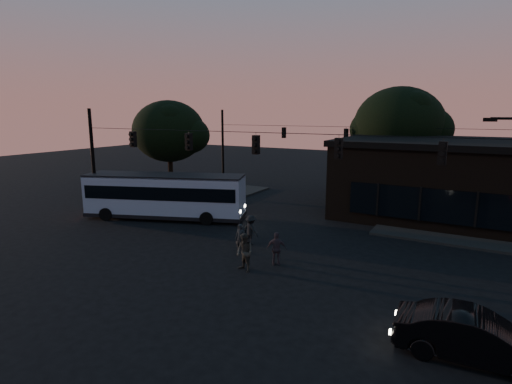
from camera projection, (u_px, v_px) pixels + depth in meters
The scene contains 14 objects.
ground at pixel (214, 269), 18.76m from camera, with size 120.00×120.00×0.00m, color black.
sidewalk_far_right at pixel (502, 229), 24.91m from camera, with size 14.00×10.00×0.15m, color black.
sidewalk_far_left at pixel (179, 190), 37.44m from camera, with size 14.00×10.00×0.15m, color black.
building at pixel (455, 179), 27.53m from camera, with size 15.40×10.41×5.40m.
tree_behind at pixel (399, 125), 34.40m from camera, with size 7.60×7.60×9.43m.
tree_left at pixel (169, 131), 35.51m from camera, with size 6.40×6.40×8.30m.
signal_rig_near at pixel (256, 165), 21.30m from camera, with size 26.24×0.30×7.50m.
signal_rig_far at pixel (345, 148), 35.01m from camera, with size 26.24×0.30×7.50m.
bus at pixel (165, 194), 27.41m from camera, with size 11.13×6.21×3.08m.
car at pixel (475, 337), 11.73m from camera, with size 1.57×4.50×1.48m, color black.
pedestrian_a at pixel (240, 238), 20.81m from camera, with size 0.56×0.37×1.54m, color black.
pedestrian_b at pixel (245, 253), 18.37m from camera, with size 0.87×0.68×1.78m, color #2A2B27.
pedestrian_c at pixel (277, 249), 19.09m from camera, with size 0.97×0.40×1.65m, color #322931.
pedestrian_d at pixel (251, 230), 22.12m from camera, with size 1.07×0.61×1.66m, color black.
Camera 1 is at (10.41, -14.43, 7.23)m, focal length 28.00 mm.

